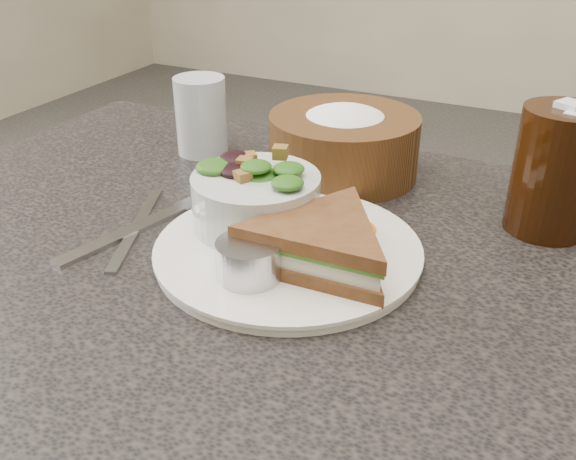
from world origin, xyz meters
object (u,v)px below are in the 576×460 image
(cola_glass, at_px, (556,166))
(water_glass, at_px, (201,116))
(dinner_plate, at_px, (288,251))
(sandwich, at_px, (322,244))
(salad_bowl, at_px, (256,192))
(bread_basket, at_px, (344,134))
(dressing_ramekin, at_px, (249,260))

(cola_glass, distance_m, water_glass, 0.46)
(dinner_plate, xyz_separation_m, sandwich, (0.05, -0.02, 0.03))
(salad_bowl, relative_size, water_glass, 1.28)
(bread_basket, xyz_separation_m, water_glass, (-0.21, -0.02, -0.00))
(dinner_plate, bearing_deg, cola_glass, 38.27)
(sandwich, distance_m, cola_glass, 0.27)
(dinner_plate, distance_m, dressing_ramekin, 0.07)
(dressing_ramekin, relative_size, cola_glass, 0.41)
(water_glass, bearing_deg, sandwich, -38.48)
(dressing_ramekin, distance_m, cola_glass, 0.34)
(dinner_plate, distance_m, cola_glass, 0.30)
(salad_bowl, relative_size, cola_glass, 0.91)
(bread_basket, height_order, cola_glass, cola_glass)
(sandwich, xyz_separation_m, dressing_ramekin, (-0.05, -0.05, -0.01))
(cola_glass, bearing_deg, salad_bowl, -151.17)
(cola_glass, bearing_deg, sandwich, -132.41)
(dinner_plate, relative_size, bread_basket, 1.40)
(dinner_plate, relative_size, sandwich, 1.52)
(dressing_ramekin, bearing_deg, dinner_plate, 84.54)
(salad_bowl, distance_m, water_glass, 0.26)
(dinner_plate, relative_size, cola_glass, 1.81)
(dinner_plate, bearing_deg, sandwich, -23.12)
(dinner_plate, distance_m, sandwich, 0.06)
(dressing_ramekin, bearing_deg, sandwich, 42.98)
(dinner_plate, relative_size, dressing_ramekin, 4.36)
(salad_bowl, bearing_deg, cola_glass, 28.83)
(dinner_plate, xyz_separation_m, dressing_ramekin, (-0.01, -0.07, 0.02))
(salad_bowl, bearing_deg, water_glass, 136.12)
(sandwich, height_order, bread_basket, bread_basket)
(dinner_plate, xyz_separation_m, cola_glass, (0.23, 0.18, 0.07))
(dressing_ramekin, height_order, water_glass, water_glass)
(salad_bowl, bearing_deg, bread_basket, 83.75)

